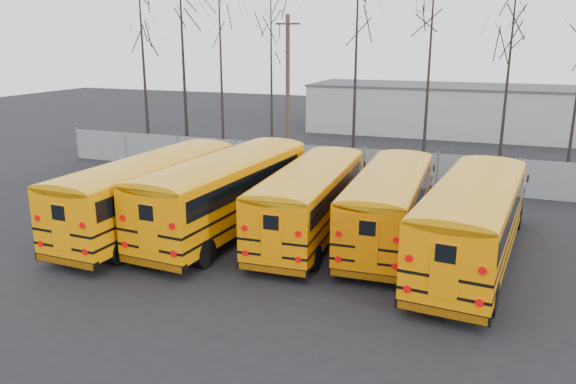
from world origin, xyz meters
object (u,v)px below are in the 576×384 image
at_px(bus_e, 474,215).
at_px(utility_pole_left, 288,83).
at_px(bus_b, 229,187).
at_px(bus_d, 390,199).
at_px(bus_a, 152,187).
at_px(bus_c, 311,195).

relative_size(bus_e, utility_pole_left, 1.23).
height_order(bus_b, utility_pole_left, utility_pole_left).
bearing_deg(utility_pole_left, bus_d, -74.12).
xyz_separation_m(bus_b, bus_e, (9.72, -0.26, -0.06)).
distance_m(bus_b, bus_e, 9.73).
bearing_deg(bus_b, bus_d, 14.54).
bearing_deg(bus_a, bus_e, 5.77).
relative_size(bus_a, bus_b, 0.97).
height_order(bus_c, bus_d, bus_c).
distance_m(bus_a, bus_e, 12.80).
height_order(bus_e, utility_pole_left, utility_pole_left).
distance_m(bus_a, bus_c, 6.67).
distance_m(bus_b, utility_pole_left, 17.83).
bearing_deg(bus_c, bus_d, 7.45).
xyz_separation_m(bus_b, utility_pole_left, (-3.90, 17.15, 2.95)).
distance_m(bus_d, utility_pole_left, 19.30).
relative_size(bus_a, utility_pole_left, 1.22).
distance_m(bus_e, utility_pole_left, 22.31).
distance_m(bus_a, bus_d, 9.80).
bearing_deg(bus_e, bus_b, -176.15).
bearing_deg(bus_e, bus_c, 177.33).
xyz_separation_m(bus_a, bus_c, (6.46, 1.64, -0.12)).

